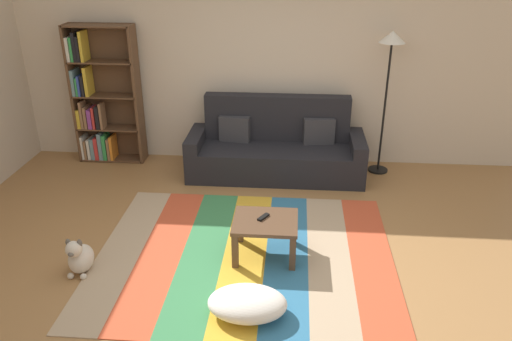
{
  "coord_description": "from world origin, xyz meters",
  "views": [
    {
      "loc": [
        0.35,
        -4.05,
        2.84
      ],
      "look_at": [
        -0.03,
        0.67,
        0.65
      ],
      "focal_mm": 35.25,
      "sensor_mm": 36.0,
      "label": 1
    }
  ],
  "objects_px": {
    "couch": "(276,149)",
    "dog": "(80,257)",
    "coffee_table": "(265,227)",
    "tv_remote": "(263,217)",
    "bookshelf": "(99,101)",
    "pouf": "(247,303)",
    "standing_lamp": "(390,56)"
  },
  "relations": [
    {
      "from": "couch",
      "to": "bookshelf",
      "type": "relative_size",
      "value": 1.22
    },
    {
      "from": "standing_lamp",
      "to": "couch",
      "type": "bearing_deg",
      "value": -172.6
    },
    {
      "from": "pouf",
      "to": "dog",
      "type": "distance_m",
      "value": 1.67
    },
    {
      "from": "dog",
      "to": "couch",
      "type": "bearing_deg",
      "value": 53.81
    },
    {
      "from": "couch",
      "to": "bookshelf",
      "type": "height_order",
      "value": "bookshelf"
    },
    {
      "from": "pouf",
      "to": "tv_remote",
      "type": "height_order",
      "value": "tv_remote"
    },
    {
      "from": "coffee_table",
      "to": "dog",
      "type": "relative_size",
      "value": 1.55
    },
    {
      "from": "coffee_table",
      "to": "pouf",
      "type": "distance_m",
      "value": 0.91
    },
    {
      "from": "coffee_table",
      "to": "tv_remote",
      "type": "relative_size",
      "value": 4.12
    },
    {
      "from": "standing_lamp",
      "to": "bookshelf",
      "type": "bearing_deg",
      "value": 178.37
    },
    {
      "from": "couch",
      "to": "dog",
      "type": "height_order",
      "value": "couch"
    },
    {
      "from": "coffee_table",
      "to": "pouf",
      "type": "xyz_separation_m",
      "value": [
        -0.09,
        -0.88,
        -0.2
      ]
    },
    {
      "from": "bookshelf",
      "to": "couch",
      "type": "bearing_deg",
      "value": -6.76
    },
    {
      "from": "bookshelf",
      "to": "tv_remote",
      "type": "relative_size",
      "value": 12.4
    },
    {
      "from": "couch",
      "to": "bookshelf",
      "type": "distance_m",
      "value": 2.48
    },
    {
      "from": "coffee_table",
      "to": "dog",
      "type": "height_order",
      "value": "same"
    },
    {
      "from": "coffee_table",
      "to": "standing_lamp",
      "type": "xyz_separation_m",
      "value": [
        1.39,
        2.11,
        1.22
      ]
    },
    {
      "from": "dog",
      "to": "bookshelf",
      "type": "bearing_deg",
      "value": 104.99
    },
    {
      "from": "couch",
      "to": "pouf",
      "type": "distance_m",
      "value": 2.82
    },
    {
      "from": "bookshelf",
      "to": "standing_lamp",
      "type": "bearing_deg",
      "value": -1.63
    },
    {
      "from": "coffee_table",
      "to": "couch",
      "type": "bearing_deg",
      "value": 89.52
    },
    {
      "from": "bookshelf",
      "to": "tv_remote",
      "type": "height_order",
      "value": "bookshelf"
    },
    {
      "from": "pouf",
      "to": "tv_remote",
      "type": "distance_m",
      "value": 0.97
    },
    {
      "from": "bookshelf",
      "to": "dog",
      "type": "height_order",
      "value": "bookshelf"
    },
    {
      "from": "coffee_table",
      "to": "pouf",
      "type": "relative_size",
      "value": 0.94
    },
    {
      "from": "pouf",
      "to": "tv_remote",
      "type": "relative_size",
      "value": 4.38
    },
    {
      "from": "couch",
      "to": "dog",
      "type": "xyz_separation_m",
      "value": [
        -1.71,
        -2.34,
        -0.18
      ]
    },
    {
      "from": "bookshelf",
      "to": "dog",
      "type": "relative_size",
      "value": 4.68
    },
    {
      "from": "coffee_table",
      "to": "tv_remote",
      "type": "bearing_deg",
      "value": 119.55
    },
    {
      "from": "bookshelf",
      "to": "coffee_table",
      "type": "bearing_deg",
      "value": -42.74
    },
    {
      "from": "standing_lamp",
      "to": "tv_remote",
      "type": "relative_size",
      "value": 12.27
    },
    {
      "from": "bookshelf",
      "to": "standing_lamp",
      "type": "relative_size",
      "value": 1.01
    }
  ]
}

